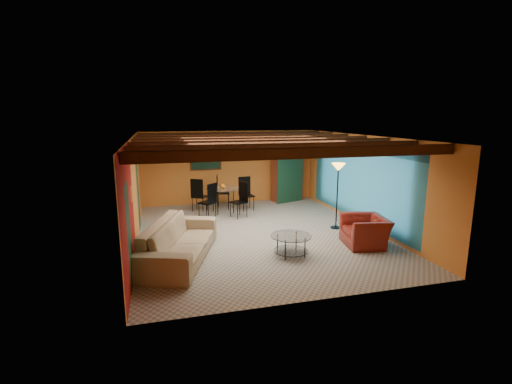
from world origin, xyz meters
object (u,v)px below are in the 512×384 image
object	(u,v)px
armoire	(288,175)
floor_lamp	(337,196)
dining_table	(223,196)
potted_plant	(288,143)
coffee_table	(291,245)
vase	(223,176)
sofa	(180,241)
armchair	(365,231)

from	to	relation	value
armoire	floor_lamp	size ratio (longest dim) A/B	1.05
dining_table	potted_plant	world-z (taller)	potted_plant
coffee_table	armoire	xyz separation A→B (m)	(1.88, 5.51, 0.77)
vase	armoire	bearing A→B (deg)	22.61
dining_table	vase	world-z (taller)	vase
coffee_table	vase	xyz separation A→B (m)	(-0.84, 4.37, 1.00)
coffee_table	potted_plant	bearing A→B (deg)	71.13
sofa	coffee_table	size ratio (longest dim) A/B	3.10
dining_table	potted_plant	bearing A→B (deg)	22.61
dining_table	armoire	world-z (taller)	armoire
dining_table	floor_lamp	distance (m)	3.95
sofa	vase	world-z (taller)	vase
armoire	potted_plant	bearing A→B (deg)	0.00
dining_table	potted_plant	size ratio (longest dim) A/B	5.10
armchair	armoire	world-z (taller)	armoire
dining_table	floor_lamp	world-z (taller)	floor_lamp
sofa	potted_plant	bearing A→B (deg)	-22.20
floor_lamp	armchair	bearing A→B (deg)	-89.17
armchair	dining_table	xyz separation A→B (m)	(-2.91, 4.20, 0.21)
armoire	vase	world-z (taller)	armoire
vase	dining_table	bearing A→B (deg)	0.00
dining_table	vase	size ratio (longest dim) A/B	12.97
coffee_table	vase	size ratio (longest dim) A/B	5.66
coffee_table	potted_plant	xyz separation A→B (m)	(1.88, 5.51, 2.00)
armchair	sofa	bearing A→B (deg)	-84.17
coffee_table	potted_plant	world-z (taller)	potted_plant
floor_lamp	armoire	bearing A→B (deg)	92.40
sofa	armchair	xyz separation A→B (m)	(4.62, -0.27, -0.07)
dining_table	vase	distance (m)	0.67
sofa	armchair	bearing A→B (deg)	-74.34
vase	coffee_table	bearing A→B (deg)	-79.07
coffee_table	floor_lamp	world-z (taller)	floor_lamp
sofa	vase	distance (m)	4.36
coffee_table	floor_lamp	distance (m)	2.75
armchair	armoire	distance (m)	5.38
vase	sofa	bearing A→B (deg)	-113.51
armchair	potted_plant	xyz separation A→B (m)	(-0.18, 5.34, 1.87)
potted_plant	dining_table	bearing A→B (deg)	-157.39
coffee_table	floor_lamp	xyz separation A→B (m)	(2.04, 1.71, 0.72)
sofa	dining_table	world-z (taller)	dining_table
armchair	vase	size ratio (longest dim) A/B	6.65
potted_plant	floor_lamp	bearing A→B (deg)	-87.60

